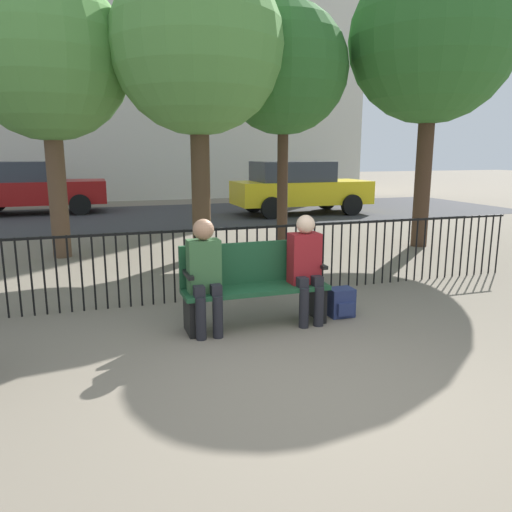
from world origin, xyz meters
TOP-DOWN VIEW (x-y plane):
  - ground_plane at (0.00, 0.00)m, footprint 80.00×80.00m
  - park_bench at (0.00, 1.84)m, footprint 1.63×0.45m
  - seated_person_0 at (-0.58, 1.72)m, footprint 0.34×0.39m
  - seated_person_1 at (0.57, 1.72)m, footprint 0.34×0.39m
  - backpack at (1.06, 1.76)m, footprint 0.29×0.26m
  - fence_railing at (-0.02, 2.93)m, footprint 9.01×0.03m
  - tree_0 at (4.72, 5.30)m, footprint 3.18×3.18m
  - tree_1 at (0.22, 5.59)m, footprint 2.98×2.98m
  - tree_2 at (1.96, 6.03)m, footprint 2.47×2.47m
  - tree_3 at (-2.24, 6.45)m, footprint 2.85×2.85m
  - street_surface at (0.00, 12.00)m, footprint 24.00×6.00m
  - parked_car_0 at (-3.40, 13.74)m, footprint 4.20×1.94m
  - parked_car_1 at (4.48, 11.09)m, footprint 4.20×1.94m

SIDE VIEW (x-z plane):
  - ground_plane at x=0.00m, z-range 0.00..0.00m
  - street_surface at x=0.00m, z-range 0.00..0.01m
  - backpack at x=1.06m, z-range 0.00..0.34m
  - park_bench at x=0.00m, z-range 0.03..0.95m
  - fence_railing at x=-0.02m, z-range 0.08..1.03m
  - seated_person_1 at x=0.57m, z-range 0.07..1.30m
  - seated_person_0 at x=-0.58m, z-range 0.08..1.31m
  - parked_car_0 at x=-3.40m, z-range 0.03..1.65m
  - parked_car_1 at x=4.48m, z-range 0.03..1.65m
  - tree_2 at x=1.96m, z-range 1.10..5.79m
  - tree_3 at x=-2.24m, z-range 1.02..5.96m
  - tree_1 at x=0.22m, z-range 1.07..6.23m
  - tree_0 at x=4.72m, z-range 1.20..6.82m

